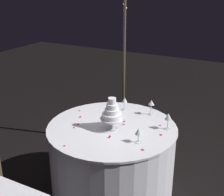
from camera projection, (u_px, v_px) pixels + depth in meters
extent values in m
plane|color=black|center=(112.00, 193.00, 3.19)|extent=(12.00, 12.00, 0.00)
cylinder|color=#473D2D|center=(124.00, 58.00, 3.77)|extent=(0.04, 0.04, 2.31)
sphere|color=#F9EAB2|center=(124.00, 68.00, 3.83)|extent=(0.02, 0.02, 0.02)
sphere|color=#F9EAB2|center=(126.00, 8.00, 3.56)|extent=(0.02, 0.02, 0.02)
sphere|color=#F9EAB2|center=(122.00, 118.00, 4.09)|extent=(0.02, 0.02, 0.02)
sphere|color=#F9EAB2|center=(124.00, 4.00, 3.54)|extent=(0.02, 0.02, 0.02)
cylinder|color=white|center=(112.00, 162.00, 3.05)|extent=(1.20, 1.20, 0.75)
cylinder|color=white|center=(112.00, 127.00, 2.91)|extent=(1.23, 1.23, 0.02)
cylinder|color=silver|center=(112.00, 128.00, 2.87)|extent=(0.11, 0.11, 0.01)
cylinder|color=silver|center=(112.00, 124.00, 2.85)|extent=(0.02, 0.02, 0.09)
cylinder|color=silver|center=(112.00, 119.00, 2.83)|extent=(0.22, 0.22, 0.01)
cylinder|color=white|center=(112.00, 116.00, 2.82)|extent=(0.18, 0.18, 0.05)
cylinder|color=white|center=(112.00, 111.00, 2.80)|extent=(0.14, 0.14, 0.05)
cylinder|color=white|center=(112.00, 106.00, 2.79)|extent=(0.10, 0.10, 0.05)
cylinder|color=white|center=(112.00, 101.00, 2.77)|extent=(0.07, 0.07, 0.06)
cylinder|color=silver|center=(138.00, 142.00, 2.63)|extent=(0.06, 0.06, 0.00)
cylinder|color=silver|center=(138.00, 138.00, 2.61)|extent=(0.01, 0.01, 0.08)
cone|color=silver|center=(139.00, 131.00, 2.59)|extent=(0.06, 0.06, 0.06)
cylinder|color=silver|center=(167.00, 129.00, 2.86)|extent=(0.06, 0.06, 0.00)
cylinder|color=silver|center=(168.00, 124.00, 2.84)|extent=(0.01, 0.01, 0.09)
cone|color=silver|center=(168.00, 116.00, 2.81)|extent=(0.06, 0.06, 0.06)
cylinder|color=silver|center=(124.00, 109.00, 3.28)|extent=(0.06, 0.06, 0.00)
cylinder|color=silver|center=(125.00, 106.00, 3.27)|extent=(0.01, 0.01, 0.08)
cone|color=silver|center=(125.00, 100.00, 3.24)|extent=(0.06, 0.06, 0.05)
cylinder|color=silver|center=(151.00, 114.00, 3.16)|extent=(0.06, 0.06, 0.00)
cylinder|color=silver|center=(151.00, 109.00, 3.15)|extent=(0.01, 0.01, 0.10)
cone|color=silver|center=(151.00, 102.00, 3.12)|extent=(0.06, 0.06, 0.05)
ellipsoid|color=#C61951|center=(106.00, 113.00, 3.19)|extent=(0.03, 0.03, 0.00)
ellipsoid|color=#C61951|center=(143.00, 150.00, 2.51)|extent=(0.03, 0.04, 0.00)
ellipsoid|color=#C61951|center=(78.00, 124.00, 2.95)|extent=(0.03, 0.02, 0.00)
ellipsoid|color=#C61951|center=(161.00, 135.00, 2.75)|extent=(0.04, 0.04, 0.00)
ellipsoid|color=#C61951|center=(80.00, 117.00, 3.11)|extent=(0.04, 0.03, 0.00)
ellipsoid|color=#C61951|center=(110.00, 136.00, 2.73)|extent=(0.03, 0.03, 0.00)
ellipsoid|color=#C61951|center=(79.00, 111.00, 3.25)|extent=(0.02, 0.02, 0.00)
ellipsoid|color=#C61951|center=(160.00, 125.00, 2.93)|extent=(0.02, 0.03, 0.00)
ellipsoid|color=#C61951|center=(109.00, 137.00, 2.71)|extent=(0.03, 0.04, 0.00)
ellipsoid|color=#C61951|center=(124.00, 121.00, 3.01)|extent=(0.04, 0.03, 0.00)
ellipsoid|color=#C61951|center=(117.00, 121.00, 3.01)|extent=(0.03, 0.04, 0.00)
ellipsoid|color=#C61951|center=(124.00, 124.00, 2.95)|extent=(0.02, 0.03, 0.00)
ellipsoid|color=#C61951|center=(74.00, 128.00, 2.88)|extent=(0.03, 0.02, 0.00)
ellipsoid|color=#C61951|center=(64.00, 146.00, 2.57)|extent=(0.03, 0.02, 0.00)
ellipsoid|color=#C61951|center=(121.00, 118.00, 3.09)|extent=(0.03, 0.03, 0.00)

